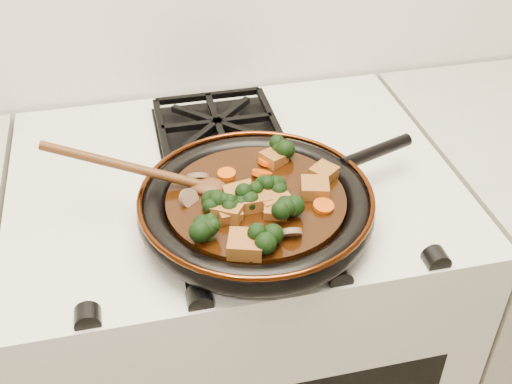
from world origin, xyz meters
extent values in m
cube|color=silver|center=(0.00, 1.69, 0.45)|extent=(0.76, 0.60, 0.90)
cylinder|color=black|center=(0.01, 1.55, 0.93)|extent=(0.33, 0.33, 0.01)
torus|color=black|center=(0.01, 1.55, 0.94)|extent=(0.36, 0.36, 0.04)
torus|color=#451D09|center=(0.01, 1.55, 0.96)|extent=(0.36, 0.36, 0.01)
cylinder|color=black|center=(0.23, 1.62, 0.96)|extent=(0.14, 0.07, 0.02)
cylinder|color=black|center=(0.01, 1.55, 0.95)|extent=(0.27, 0.27, 0.02)
cube|color=brown|center=(0.01, 1.53, 0.97)|extent=(0.05, 0.05, 0.03)
cube|color=brown|center=(0.10, 1.54, 0.97)|extent=(0.05, 0.05, 0.02)
cube|color=brown|center=(-0.04, 1.51, 0.97)|extent=(0.04, 0.04, 0.03)
cube|color=brown|center=(-0.01, 1.54, 0.97)|extent=(0.05, 0.04, 0.03)
cube|color=brown|center=(0.03, 1.53, 0.97)|extent=(0.06, 0.06, 0.03)
cube|color=brown|center=(-0.03, 1.44, 0.97)|extent=(0.06, 0.06, 0.03)
cube|color=brown|center=(0.13, 1.57, 0.97)|extent=(0.05, 0.05, 0.02)
cube|color=brown|center=(0.03, 1.50, 0.97)|extent=(0.04, 0.05, 0.02)
cube|color=brown|center=(-0.04, 1.51, 0.97)|extent=(0.06, 0.06, 0.03)
cube|color=brown|center=(0.06, 1.63, 0.97)|extent=(0.05, 0.05, 0.02)
cylinder|color=#CD4505|center=(0.10, 1.50, 0.96)|extent=(0.03, 0.03, 0.01)
cylinder|color=#CD4505|center=(0.03, 1.60, 0.96)|extent=(0.04, 0.03, 0.03)
cylinder|color=#CD4505|center=(-0.01, 1.45, 0.96)|extent=(0.03, 0.03, 0.02)
cylinder|color=#CD4505|center=(-0.02, 1.61, 0.96)|extent=(0.03, 0.03, 0.01)
cylinder|color=#CD4505|center=(-0.05, 1.58, 0.96)|extent=(0.03, 0.03, 0.01)
cylinder|color=#CD4505|center=(0.05, 1.63, 0.96)|extent=(0.03, 0.03, 0.02)
cylinder|color=brown|center=(-0.09, 1.56, 0.97)|extent=(0.04, 0.04, 0.03)
cylinder|color=brown|center=(0.04, 1.45, 0.97)|extent=(0.03, 0.03, 0.03)
cylinder|color=brown|center=(-0.07, 1.61, 0.97)|extent=(0.04, 0.03, 0.03)
ellipsoid|color=#4C2910|center=(-0.06, 1.58, 0.96)|extent=(0.07, 0.05, 0.02)
cylinder|color=#4C2910|center=(-0.18, 1.62, 1.00)|extent=(0.02, 0.02, 0.26)
camera|label=1|loc=(-0.16, 0.80, 1.56)|focal=45.00mm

